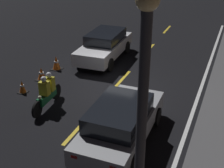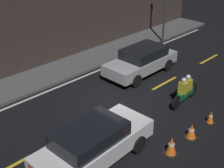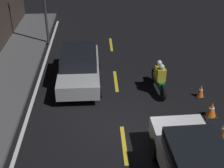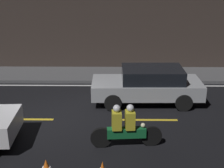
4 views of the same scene
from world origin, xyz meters
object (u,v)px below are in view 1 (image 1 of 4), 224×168
(traffic_cone_mid, at_px, (41,74))
(traffic_cone_far, at_px, (22,87))
(motorcycle, at_px, (47,92))
(sedan_white, at_px, (105,45))
(traffic_cone_near, at_px, (56,63))
(hatchback_silver, at_px, (121,121))

(traffic_cone_mid, relative_size, traffic_cone_far, 1.06)
(motorcycle, xyz_separation_m, traffic_cone_far, (-0.60, -1.68, -0.37))
(sedan_white, xyz_separation_m, traffic_cone_near, (2.23, -1.68, -0.45))
(traffic_cone_near, relative_size, traffic_cone_far, 1.25)
(hatchback_silver, distance_m, traffic_cone_far, 5.43)
(motorcycle, bearing_deg, hatchback_silver, 69.05)
(motorcycle, relative_size, traffic_cone_near, 3.02)
(hatchback_silver, height_order, traffic_cone_far, hatchback_silver)
(traffic_cone_mid, distance_m, traffic_cone_far, 1.43)
(sedan_white, xyz_separation_m, traffic_cone_far, (4.98, -1.69, -0.52))
(sedan_white, bearing_deg, traffic_cone_far, -21.10)
(traffic_cone_far, bearing_deg, motorcycle, 70.44)
(traffic_cone_near, relative_size, traffic_cone_mid, 1.17)
(sedan_white, height_order, traffic_cone_mid, sedan_white)
(sedan_white, relative_size, traffic_cone_near, 6.24)
(hatchback_silver, distance_m, motorcycle, 3.62)
(sedan_white, relative_size, traffic_cone_mid, 7.32)
(traffic_cone_far, bearing_deg, traffic_cone_near, 179.81)
(motorcycle, bearing_deg, traffic_cone_near, -157.71)
(motorcycle, relative_size, traffic_cone_far, 3.76)
(sedan_white, relative_size, traffic_cone_far, 7.77)
(hatchback_silver, xyz_separation_m, traffic_cone_mid, (-3.07, -5.13, -0.48))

